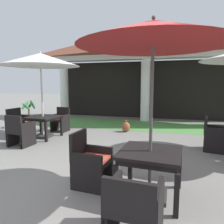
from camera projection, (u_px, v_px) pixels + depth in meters
ground_plane at (88, 194)px, 3.36m from camera, size 60.00×60.00×0.00m
background_pavilion at (146, 49)px, 9.77m from camera, size 9.73×2.60×4.33m
lawn_strip at (141, 125)px, 8.91m from camera, size 11.53×2.23×0.01m
patio_table_near_foreground at (150, 157)px, 3.23m from camera, size 0.98×0.98×0.73m
patio_umbrella_near_foreground at (153, 35)px, 2.99m from camera, size 2.23×2.23×2.70m
patio_chair_near_foreground_west at (90, 162)px, 3.60m from camera, size 0.61×0.58×0.94m
patio_chair_near_foreground_south at (134, 207)px, 2.31m from camera, size 0.62×0.62×0.81m
patio_chair_mid_left_west at (214, 135)px, 5.48m from camera, size 0.65×0.64×0.89m
patio_table_mid_right at (43, 119)px, 6.83m from camera, size 0.96×0.96×0.70m
patio_umbrella_mid_right at (40, 60)px, 6.58m from camera, size 2.46×2.46×2.76m
patio_chair_mid_right_north at (61, 120)px, 7.81m from camera, size 0.57×0.53×0.88m
patio_chair_mid_right_west at (18, 123)px, 7.19m from camera, size 0.53×0.67×0.92m
patio_chair_mid_right_south at (20, 132)px, 5.90m from camera, size 0.60×0.61×0.90m
potted_palm_left_edge at (29, 119)px, 8.36m from camera, size 0.52×0.47×1.17m
terracotta_urn at (126, 127)px, 7.71m from camera, size 0.31×0.31×0.45m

